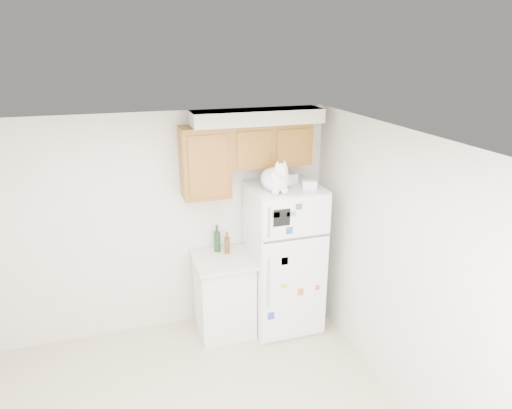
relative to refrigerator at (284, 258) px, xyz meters
name	(u,v)px	position (x,y,z in m)	size (l,w,h in m)	color
room_shell	(199,257)	(-1.20, -1.36, 0.82)	(3.84, 4.04, 2.52)	silver
refrigerator	(284,258)	(0.00, 0.00, 0.00)	(0.76, 0.78, 1.70)	white
base_counter	(224,294)	(-0.69, 0.07, -0.39)	(0.64, 0.64, 0.92)	white
cat	(276,179)	(-0.15, -0.12, 0.99)	(0.35, 0.52, 0.36)	white
storage_box_back	(288,178)	(0.09, 0.14, 0.90)	(0.18, 0.13, 0.10)	white
storage_box_front	(310,184)	(0.22, -0.14, 0.89)	(0.15, 0.11, 0.09)	white
bottle_green	(217,238)	(-0.71, 0.26, 0.23)	(0.07, 0.07, 0.32)	#19381E
bottle_amber	(227,242)	(-0.62, 0.18, 0.20)	(0.06, 0.06, 0.26)	#593814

